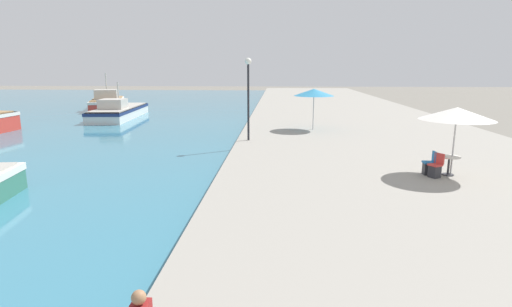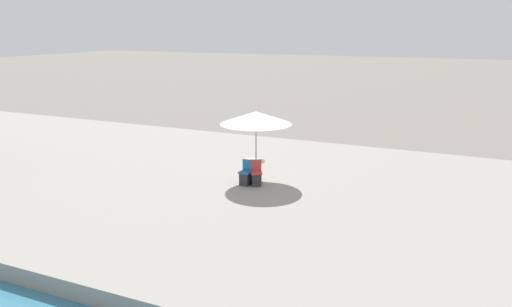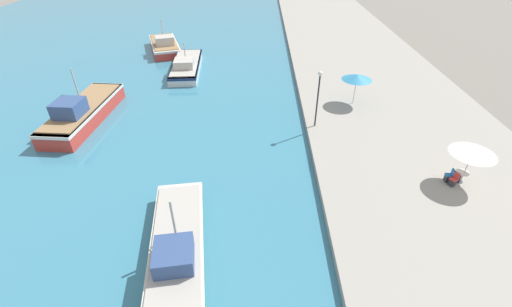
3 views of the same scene
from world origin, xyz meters
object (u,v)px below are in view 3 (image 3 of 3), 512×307
at_px(cafe_chair_right, 453,181).
at_px(cafe_chair_left, 449,177).
at_px(fishing_boat_far, 186,65).
at_px(cafe_umbrella_white, 357,77).
at_px(cafe_table, 461,175).
at_px(fishing_boat_near, 177,245).
at_px(fishing_boat_mid, 83,112).
at_px(lamppost, 319,90).
at_px(fishing_boat_distant, 165,45).
at_px(cafe_umbrella_pink, 474,151).

bearing_deg(cafe_chair_right, cafe_chair_left, -16.00).
height_order(fishing_boat_far, cafe_umbrella_white, fishing_boat_far).
distance_m(cafe_table, cafe_chair_right, 0.75).
bearing_deg(cafe_umbrella_white, cafe_chair_left, -72.77).
relative_size(fishing_boat_near, cafe_chair_left, 9.88).
relative_size(fishing_boat_mid, cafe_chair_right, 11.05).
relative_size(cafe_umbrella_white, lamppost, 0.59).
height_order(fishing_boat_mid, fishing_boat_distant, fishing_boat_mid).
distance_m(cafe_umbrella_white, cafe_chair_right, 12.37).
relative_size(fishing_boat_near, cafe_umbrella_pink, 3.35).
relative_size(fishing_boat_far, lamppost, 2.16).
height_order(fishing_boat_mid, lamppost, lamppost).
relative_size(cafe_table, cafe_chair_right, 0.88).
height_order(fishing_boat_mid, cafe_chair_left, fishing_boat_mid).
bearing_deg(cafe_umbrella_pink, cafe_table, 166.17).
bearing_deg(cafe_table, cafe_chair_left, 177.96).
xyz_separation_m(fishing_boat_distant, cafe_umbrella_pink, (25.23, -27.52, 2.06)).
height_order(fishing_boat_near, lamppost, lamppost).
height_order(fishing_boat_far, cafe_table, fishing_boat_far).
distance_m(fishing_boat_mid, cafe_chair_right, 28.24).
distance_m(cafe_umbrella_pink, cafe_table, 1.83).
distance_m(fishing_boat_far, cafe_chair_left, 28.72).
height_order(cafe_umbrella_white, lamppost, lamppost).
bearing_deg(fishing_boat_distant, lamppost, -69.65).
bearing_deg(lamppost, cafe_umbrella_white, 46.63).
relative_size(fishing_boat_near, cafe_table, 11.24).
distance_m(fishing_boat_distant, cafe_umbrella_pink, 37.39).
distance_m(cafe_table, lamppost, 11.12).
bearing_deg(fishing_boat_near, fishing_boat_mid, 118.69).
bearing_deg(cafe_umbrella_pink, lamppost, 139.46).
distance_m(cafe_umbrella_pink, cafe_umbrella_white, 12.10).
bearing_deg(cafe_umbrella_white, cafe_chair_right, -72.88).
distance_m(cafe_umbrella_white, cafe_chair_left, 11.98).
xyz_separation_m(fishing_boat_near, cafe_umbrella_white, (12.48, 16.83, 2.24)).
bearing_deg(fishing_boat_distant, cafe_table, -66.89).
height_order(cafe_umbrella_white, cafe_table, cafe_umbrella_white).
relative_size(fishing_boat_distant, cafe_table, 11.13).
height_order(fishing_boat_distant, lamppost, lamppost).
bearing_deg(fishing_boat_mid, cafe_umbrella_white, 10.52).
relative_size(fishing_boat_near, fishing_boat_distant, 1.01).
distance_m(cafe_umbrella_pink, cafe_chair_left, 2.20).
distance_m(fishing_boat_far, fishing_boat_distant, 8.25).
bearing_deg(cafe_umbrella_white, cafe_umbrella_pink, -69.15).
relative_size(cafe_umbrella_pink, cafe_chair_right, 2.95).
height_order(fishing_boat_distant, cafe_chair_left, fishing_boat_distant).
bearing_deg(lamppost, cafe_table, -40.77).
xyz_separation_m(cafe_table, lamppost, (-8.20, 7.07, 2.56)).
distance_m(fishing_boat_near, cafe_chair_left, 16.91).
distance_m(cafe_umbrella_white, cafe_table, 12.20).
bearing_deg(cafe_umbrella_white, lamppost, -133.37).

